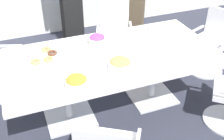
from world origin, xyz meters
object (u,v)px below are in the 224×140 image
snack_bowl_cookies (120,64)px  office_chair_2 (1,67)px  office_chair_1 (114,36)px  donut_platter (40,56)px  conference_table (112,65)px  office_chair_0 (211,45)px  snack_bowl_candy_mix (97,39)px  napkin_pile (169,49)px  snack_bowl_chips_orange (77,82)px  plate_stack (158,29)px

snack_bowl_cookies → office_chair_2: bearing=139.5°
office_chair_1 → donut_platter: (-1.20, -0.82, 0.36)m
conference_table → office_chair_0: bearing=10.1°
snack_bowl_cookies → snack_bowl_candy_mix: bearing=95.2°
office_chair_1 → napkin_pile: size_ratio=4.78×
snack_bowl_cookies → office_chair_0: bearing=18.8°
snack_bowl_cookies → snack_bowl_chips_orange: size_ratio=1.09×
donut_platter → plate_stack: (1.54, 0.14, 0.01)m
snack_bowl_candy_mix → snack_bowl_chips_orange: size_ratio=0.92×
donut_platter → snack_bowl_chips_orange: bearing=-69.9°
office_chair_2 → snack_bowl_chips_orange: (0.70, -1.17, 0.40)m
snack_bowl_cookies → napkin_pile: (0.65, 0.11, -0.02)m
conference_table → office_chair_1: size_ratio=2.64×
office_chair_2 → snack_bowl_candy_mix: bearing=87.9°
office_chair_0 → snack_bowl_chips_orange: office_chair_0 is taller
office_chair_2 → conference_table: bearing=76.9°
donut_platter → napkin_pile: napkin_pile is taller
office_chair_2 → snack_bowl_chips_orange: 1.42m
conference_table → plate_stack: (0.78, 0.38, 0.15)m
conference_table → snack_bowl_chips_orange: (-0.52, -0.41, 0.18)m
snack_bowl_cookies → snack_bowl_candy_mix: 0.60m
napkin_pile → plate_stack: bearing=74.7°
office_chair_0 → snack_bowl_cookies: 1.80m
snack_bowl_candy_mix → snack_bowl_chips_orange: snack_bowl_candy_mix is taller
napkin_pile → office_chair_2: bearing=153.6°
office_chair_2 → snack_bowl_candy_mix: size_ratio=4.38×
conference_table → office_chair_2: size_ratio=2.64×
snack_bowl_candy_mix → plate_stack: snack_bowl_candy_mix is taller
office_chair_1 → donut_platter: office_chair_1 is taller
donut_platter → conference_table: bearing=-17.6°
office_chair_1 → donut_platter: size_ratio=2.41×
conference_table → snack_bowl_candy_mix: bearing=101.9°
snack_bowl_chips_orange → plate_stack: snack_bowl_chips_orange is taller
office_chair_2 → snack_bowl_chips_orange: bearing=49.7°
snack_bowl_cookies → snack_bowl_chips_orange: same height
office_chair_2 → snack_bowl_candy_mix: 1.30m
office_chair_2 → plate_stack: bearing=98.1°
office_chair_2 → napkin_pile: office_chair_2 is taller
office_chair_1 → snack_bowl_chips_orange: office_chair_1 is taller
snack_bowl_chips_orange → plate_stack: size_ratio=0.96×
plate_stack → snack_bowl_chips_orange: bearing=-148.5°
office_chair_0 → donut_platter: 2.43m
conference_table → plate_stack: 0.88m
office_chair_1 → snack_bowl_cookies: office_chair_1 is taller
donut_platter → plate_stack: plate_stack is taller
plate_stack → napkin_pile: size_ratio=1.24×
snack_bowl_candy_mix → snack_bowl_chips_orange: 0.86m
conference_table → snack_bowl_cookies: size_ratio=9.75×
conference_table → snack_bowl_chips_orange: 0.69m
napkin_pile → conference_table: bearing=165.8°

